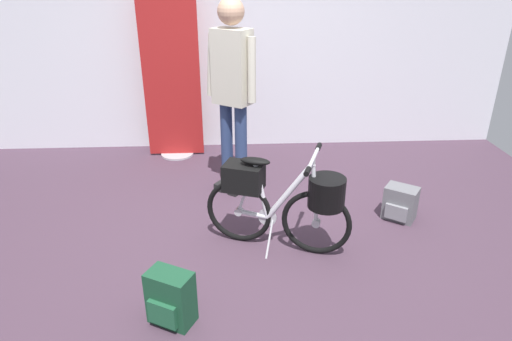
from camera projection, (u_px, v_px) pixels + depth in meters
ground_plane at (246, 259)px, 3.26m from camera, size 6.07×6.07×0.00m
back_wall at (237, 19)px, 4.80m from camera, size 6.07×0.10×2.84m
floor_banner_stand at (172, 84)px, 4.72m from camera, size 0.60×0.36×1.78m
folding_bike_foreground at (283, 199)px, 3.23m from camera, size 1.05×0.56×0.78m
visitor_near_wall at (232, 86)px, 3.90m from camera, size 0.44×0.39×1.72m
backpack_on_floor at (400, 203)px, 3.73m from camera, size 0.31×0.30×0.29m
handbag_on_floor at (170, 298)px, 2.62m from camera, size 0.31×0.27×0.34m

